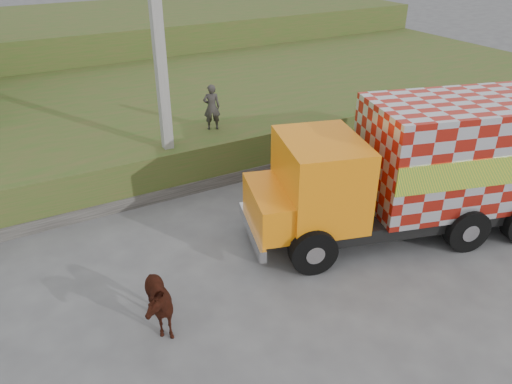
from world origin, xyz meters
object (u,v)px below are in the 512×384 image
utility_pole (161,65)px  pedestrian (212,107)px  cargo_truck (419,168)px  cow (153,301)px

utility_pole → pedestrian: bearing=22.0°
cargo_truck → pedestrian: bearing=132.8°
cargo_truck → pedestrian: size_ratio=5.60×
cargo_truck → cow: cargo_truck is taller
cow → pedestrian: size_ratio=1.04×
cargo_truck → pedestrian: cargo_truck is taller
cargo_truck → pedestrian: (-3.20, 6.32, 0.37)m
utility_pole → cargo_truck: bearing=-47.5°
cargo_truck → cow: (-7.65, -0.24, -1.23)m
utility_pole → cow: (-2.56, -5.79, -3.39)m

